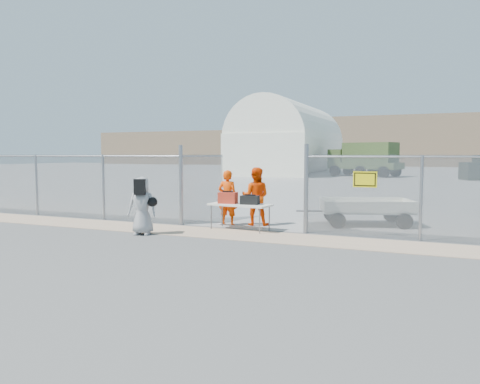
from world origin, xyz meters
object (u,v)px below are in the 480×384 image
at_px(visitor, 142,206).
at_px(security_worker_right, 256,196).
at_px(security_worker_left, 228,198).
at_px(utility_trailer, 366,211).
at_px(folding_table, 240,217).

bearing_deg(visitor, security_worker_right, 32.63).
relative_size(security_worker_left, utility_trailer, 0.48).
bearing_deg(security_worker_right, folding_table, 72.93).
distance_m(security_worker_right, visitor, 3.60).
bearing_deg(visitor, utility_trailer, 19.35).
bearing_deg(security_worker_right, security_worker_left, 11.88).
distance_m(security_worker_left, utility_trailer, 4.34).
xyz_separation_m(security_worker_left, utility_trailer, (3.96, 1.73, -0.43)).
bearing_deg(utility_trailer, security_worker_left, -175.45).
bearing_deg(utility_trailer, folding_table, -162.56).
distance_m(security_worker_left, security_worker_right, 0.87).
bearing_deg(security_worker_right, utility_trailer, -168.37).
bearing_deg(visitor, security_worker_left, 40.54).
distance_m(security_worker_right, utility_trailer, 3.48).
distance_m(security_worker_left, visitor, 2.85).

